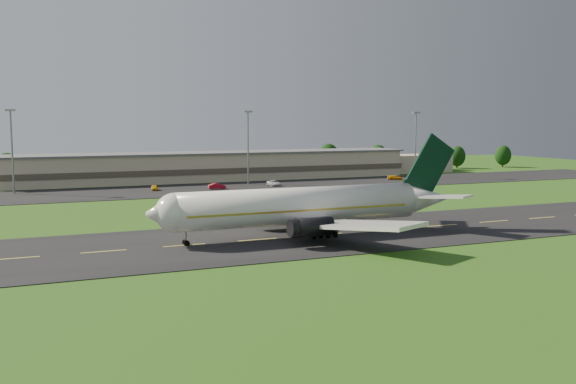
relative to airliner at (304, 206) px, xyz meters
name	(u,v)px	position (x,y,z in m)	size (l,w,h in m)	color
ground	(386,230)	(14.41, 0.00, -4.66)	(360.00, 360.00, 0.00)	#254C13
taxiway	(386,230)	(14.41, 0.00, -4.61)	(220.00, 30.00, 0.10)	black
apron	(241,188)	(14.41, 72.00, -4.61)	(260.00, 30.00, 0.10)	black
airliner	(304,206)	(0.00, 0.00, 0.00)	(51.22, 42.18, 15.57)	white
terminal	(235,166)	(20.81, 96.18, -0.67)	(145.00, 16.00, 8.40)	#C7B198
light_mast_west	(12,141)	(-40.59, 80.00, 8.08)	(2.40, 1.20, 20.35)	gray
light_mast_centre	(248,138)	(19.41, 80.00, 8.08)	(2.40, 1.20, 20.35)	gray
light_mast_east	(416,137)	(74.41, 80.00, 8.08)	(2.40, 1.20, 20.35)	gray
tree_line	(309,159)	(50.36, 106.32, 0.30)	(197.91, 8.07, 10.40)	black
service_vehicle_a	(154,188)	(-7.94, 73.96, -3.88)	(1.61, 4.00, 1.36)	#E6AE0D
service_vehicle_b	(217,186)	(7.48, 70.43, -3.82)	(1.58, 4.53, 1.49)	#9F0A1D
service_vehicle_c	(273,183)	(24.09, 72.81, -3.84)	(2.41, 5.23, 1.45)	silver
service_vehicle_d	(395,178)	(63.87, 74.91, -3.90)	(1.85, 4.55, 1.32)	orange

